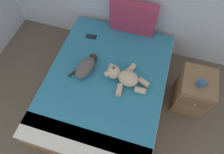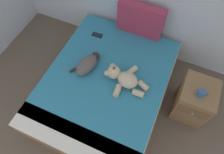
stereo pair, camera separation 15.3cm
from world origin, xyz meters
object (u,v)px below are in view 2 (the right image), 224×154
object	(u,v)px
bed	(106,87)
cell_phone	(97,35)
mug	(201,93)
cat	(88,64)
teddy_bear	(124,78)
patterned_cushion	(140,20)
nightstand	(193,100)

from	to	relation	value
bed	cell_phone	xyz separation A→B (m)	(-0.40, 0.60, 0.24)
bed	mug	bearing A→B (deg)	9.11
cat	mug	distance (m)	1.37
cat	teddy_bear	size ratio (longest dim) A/B	0.75
bed	mug	size ratio (longest dim) A/B	16.09
cat	mug	xyz separation A→B (m)	(1.36, 0.12, 0.08)
cell_phone	mug	distance (m)	1.55
cell_phone	teddy_bear	bearing A→B (deg)	-41.45
bed	cell_phone	size ratio (longest dim) A/B	12.76
bed	mug	distance (m)	1.17
bed	patterned_cushion	xyz separation A→B (m)	(0.11, 0.88, 0.47)
bed	mug	xyz separation A→B (m)	(1.09, 0.17, 0.38)
bed	nightstand	size ratio (longest dim) A/B	3.41
cat	mug	world-z (taller)	mug
patterned_cushion	nightstand	world-z (taller)	patterned_cushion
teddy_bear	nightstand	distance (m)	0.94
teddy_bear	cat	bearing A→B (deg)	178.83
bed	teddy_bear	bearing A→B (deg)	12.67
cat	nightstand	world-z (taller)	cat
bed	patterned_cushion	size ratio (longest dim) A/B	3.08
patterned_cushion	mug	distance (m)	1.21
cell_phone	mug	xyz separation A→B (m)	(1.49, -0.42, 0.14)
bed	cat	size ratio (longest dim) A/B	4.58
mug	patterned_cushion	bearing A→B (deg)	144.02
bed	cat	world-z (taller)	cat
patterned_cushion	nightstand	bearing A→B (deg)	-32.90
teddy_bear	nightstand	xyz separation A→B (m)	(0.88, 0.20, -0.26)
bed	cat	distance (m)	0.41
patterned_cushion	mug	world-z (taller)	patterned_cushion
mug	bed	bearing A→B (deg)	-170.89
cat	teddy_bear	xyz separation A→B (m)	(0.49, -0.01, 0.01)
patterned_cushion	teddy_bear	distance (m)	0.85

